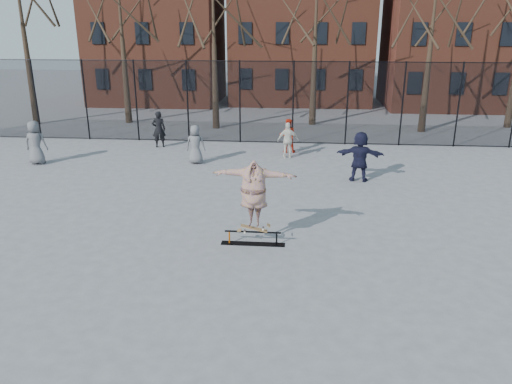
# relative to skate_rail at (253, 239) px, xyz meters

# --- Properties ---
(ground) EXTENTS (100.00, 100.00, 0.00)m
(ground) POSITION_rel_skate_rail_xyz_m (-0.35, -1.03, -0.15)
(ground) COLOR slate
(skate_rail) EXTENTS (1.74, 0.27, 0.38)m
(skate_rail) POSITION_rel_skate_rail_xyz_m (0.00, 0.00, 0.00)
(skate_rail) COLOR black
(skate_rail) RESTS_ON ground
(skateboard) EXTENTS (0.79, 0.19, 0.09)m
(skateboard) POSITION_rel_skate_rail_xyz_m (0.03, 0.00, 0.28)
(skateboard) COLOR olive
(skateboard) RESTS_ON skate_rail
(skater) EXTENTS (2.27, 0.75, 1.82)m
(skater) POSITION_rel_skate_rail_xyz_m (0.03, 0.00, 1.23)
(skater) COLOR purple
(skater) RESTS_ON skateboard
(bystander_grey) EXTENTS (0.94, 0.65, 1.85)m
(bystander_grey) POSITION_rel_skate_rail_xyz_m (-9.85, 7.25, 0.77)
(bystander_grey) COLOR #5C5C60
(bystander_grey) RESTS_ON ground
(bystander_black) EXTENTS (0.72, 0.56, 1.73)m
(bystander_black) POSITION_rel_skate_rail_xyz_m (-5.51, 10.65, 0.72)
(bystander_black) COLOR black
(bystander_black) RESTS_ON ground
(bystander_red) EXTENTS (0.81, 0.66, 1.55)m
(bystander_red) POSITION_rel_skate_rail_xyz_m (0.66, 10.18, 0.63)
(bystander_red) COLOR red
(bystander_red) RESTS_ON ground
(bystander_white) EXTENTS (0.96, 0.47, 1.58)m
(bystander_white) POSITION_rel_skate_rail_xyz_m (0.70, 9.19, 0.64)
(bystander_white) COLOR silver
(bystander_white) RESTS_ON ground
(bystander_navy) EXTENTS (1.83, 0.81, 1.91)m
(bystander_navy) POSITION_rel_skate_rail_xyz_m (3.47, 6.04, 0.80)
(bystander_navy) COLOR #191A32
(bystander_navy) RESTS_ON ground
(bystander_extra) EXTENTS (0.81, 0.53, 1.65)m
(bystander_extra) POSITION_rel_skate_rail_xyz_m (-3.17, 7.92, 0.68)
(bystander_extra) COLOR slate
(bystander_extra) RESTS_ON ground
(fence) EXTENTS (34.03, 0.07, 4.00)m
(fence) POSITION_rel_skate_rail_xyz_m (-0.37, 11.97, 1.90)
(fence) COLOR black
(fence) RESTS_ON ground
(rowhouses) EXTENTS (29.00, 7.00, 13.00)m
(rowhouses) POSITION_rel_skate_rail_xyz_m (0.37, 24.97, 5.91)
(rowhouses) COLOR brown
(rowhouses) RESTS_ON ground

